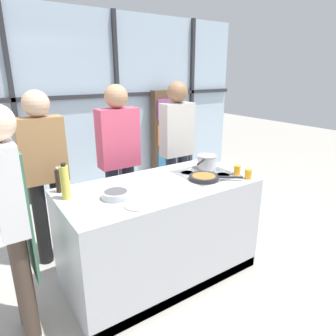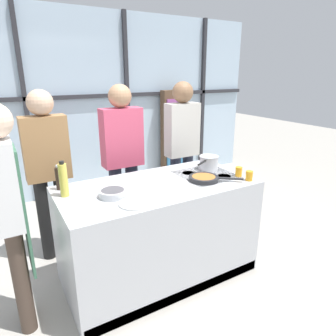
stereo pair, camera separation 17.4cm
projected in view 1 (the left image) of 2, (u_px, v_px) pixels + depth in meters
name	position (u px, v px, depth m)	size (l,w,h in m)	color
ground_plane	(160.00, 272.00, 2.98)	(18.00, 18.00, 0.00)	#ADA89E
back_window_wall	(70.00, 106.00, 4.52)	(6.40, 0.10, 2.80)	silver
bookshelf	(165.00, 135.00, 5.41)	(0.48, 0.19, 1.60)	brown
demo_island	(160.00, 231.00, 2.83)	(1.76, 0.87, 0.94)	#B7BABF
chef	(12.00, 210.00, 2.02)	(0.24, 0.37, 1.73)	#47382D
spectator_far_left	(44.00, 168.00, 2.90)	(0.42, 0.25, 1.75)	black
spectator_center_left	(119.00, 155.00, 3.32)	(0.44, 0.25, 1.78)	#232838
spectator_center_right	(177.00, 144.00, 3.73)	(0.41, 0.25, 1.80)	#232838
frying_pan	(205.00, 177.00, 2.80)	(0.43, 0.37, 0.04)	#232326
saucepan	(207.00, 161.00, 3.11)	(0.33, 0.24, 0.14)	silver
white_plate	(140.00, 204.00, 2.27)	(0.25, 0.25, 0.01)	white
mixing_bowl	(116.00, 194.00, 2.39)	(0.23, 0.23, 0.06)	silver
oil_bottle	(65.00, 182.00, 2.35)	(0.07, 0.07, 0.30)	#E0CC4C
pepper_grinder	(58.00, 181.00, 2.49)	(0.05, 0.05, 0.22)	#332319
juice_glass_near	(248.00, 174.00, 2.82)	(0.06, 0.06, 0.09)	orange
juice_glass_far	(237.00, 170.00, 2.93)	(0.06, 0.06, 0.09)	orange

